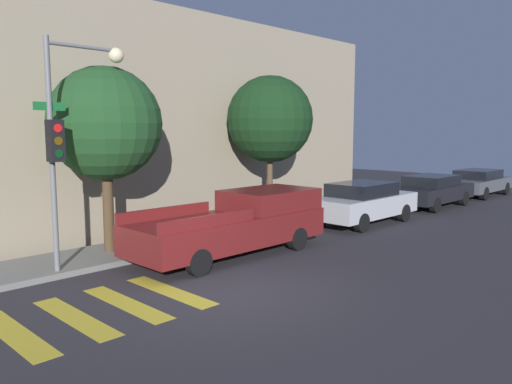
{
  "coord_description": "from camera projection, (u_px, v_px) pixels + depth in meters",
  "views": [
    {
      "loc": [
        -6.65,
        -7.38,
        3.27
      ],
      "look_at": [
        3.0,
        2.1,
        1.6
      ],
      "focal_mm": 35.0,
      "sensor_mm": 36.0,
      "label": 1
    }
  ],
  "objects": [
    {
      "name": "ground_plane",
      "position": [
        227.0,
        291.0,
        10.24
      ],
      "size": [
        60.0,
        60.0,
        0.0
      ],
      "primitive_type": "plane",
      "color": "#2D2B30"
    },
    {
      "name": "sidewalk",
      "position": [
        119.0,
        252.0,
        13.16
      ],
      "size": [
        26.0,
        2.03,
        0.14
      ],
      "primitive_type": "cube",
      "color": "slate",
      "rests_on": "ground"
    },
    {
      "name": "building_row",
      "position": [
        43.0,
        121.0,
        15.8
      ],
      "size": [
        26.0,
        6.0,
        7.13
      ],
      "primitive_type": "cube",
      "color": "gray",
      "rests_on": "ground"
    },
    {
      "name": "crosswalk",
      "position": [
        46.0,
        325.0,
        8.4
      ],
      "size": [
        5.52,
        2.6,
        0.0
      ],
      "color": "gold",
      "rests_on": "ground"
    },
    {
      "name": "traffic_light_pole",
      "position": [
        69.0,
        122.0,
        11.02
      ],
      "size": [
        2.18,
        0.56,
        5.28
      ],
      "color": "slate",
      "rests_on": "ground"
    },
    {
      "name": "pickup_truck",
      "position": [
        238.0,
        223.0,
        13.24
      ],
      "size": [
        5.59,
        1.97,
        1.63
      ],
      "color": "maroon",
      "rests_on": "ground"
    },
    {
      "name": "sedan_near_corner",
      "position": [
        363.0,
        202.0,
        17.54
      ],
      "size": [
        4.44,
        1.87,
        1.46
      ],
      "color": "#B7BABF",
      "rests_on": "ground"
    },
    {
      "name": "sedan_middle",
      "position": [
        432.0,
        190.0,
        21.36
      ],
      "size": [
        4.55,
        1.85,
        1.37
      ],
      "color": "black",
      "rests_on": "ground"
    },
    {
      "name": "sedan_far_end",
      "position": [
        478.0,
        182.0,
        25.04
      ],
      "size": [
        4.65,
        1.86,
        1.32
      ],
      "color": "#4C5156",
      "rests_on": "ground"
    },
    {
      "name": "tree_near_corner",
      "position": [
        105.0,
        124.0,
        12.61
      ],
      "size": [
        2.87,
        2.87,
        4.88
      ],
      "color": "#4C3823",
      "rests_on": "ground"
    },
    {
      "name": "tree_midblock",
      "position": [
        270.0,
        119.0,
        16.92
      ],
      "size": [
        2.94,
        2.94,
        5.12
      ],
      "color": "brown",
      "rests_on": "ground"
    }
  ]
}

